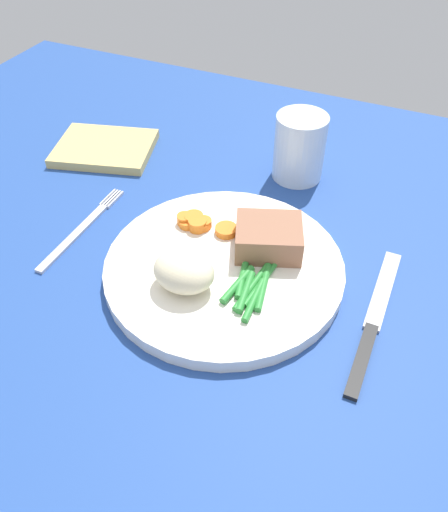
% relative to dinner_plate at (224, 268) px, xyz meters
% --- Properties ---
extents(dining_table, '(1.20, 0.90, 0.02)m').
position_rel_dinner_plate_xyz_m(dining_table, '(-0.02, 0.02, -0.02)').
color(dining_table, '#234793').
rests_on(dining_table, ground).
extents(dinner_plate, '(0.26, 0.26, 0.02)m').
position_rel_dinner_plate_xyz_m(dinner_plate, '(0.00, 0.00, 0.00)').
color(dinner_plate, white).
rests_on(dinner_plate, dining_table).
extents(meat_portion, '(0.09, 0.08, 0.03)m').
position_rel_dinner_plate_xyz_m(meat_portion, '(0.04, 0.04, 0.02)').
color(meat_portion, '#936047').
rests_on(meat_portion, dinner_plate).
extents(mashed_potatoes, '(0.06, 0.05, 0.04)m').
position_rel_dinner_plate_xyz_m(mashed_potatoes, '(-0.02, -0.05, 0.03)').
color(mashed_potatoes, beige).
rests_on(mashed_potatoes, dinner_plate).
extents(carrot_slices, '(0.07, 0.03, 0.01)m').
position_rel_dinner_plate_xyz_m(carrot_slices, '(-0.05, 0.04, 0.01)').
color(carrot_slices, orange).
rests_on(carrot_slices, dinner_plate).
extents(green_beans, '(0.04, 0.10, 0.01)m').
position_rel_dinner_plate_xyz_m(green_beans, '(0.04, -0.03, 0.01)').
color(green_beans, '#2D8C38').
rests_on(green_beans, dinner_plate).
extents(fork, '(0.01, 0.17, 0.00)m').
position_rel_dinner_plate_xyz_m(fork, '(-0.19, -0.00, -0.01)').
color(fork, silver).
rests_on(fork, dining_table).
extents(knife, '(0.02, 0.21, 0.01)m').
position_rel_dinner_plate_xyz_m(knife, '(0.17, -0.00, -0.01)').
color(knife, black).
rests_on(knife, dining_table).
extents(water_glass, '(0.07, 0.07, 0.09)m').
position_rel_dinner_plate_xyz_m(water_glass, '(0.01, 0.21, 0.03)').
color(water_glass, silver).
rests_on(water_glass, dining_table).
extents(napkin, '(0.16, 0.14, 0.01)m').
position_rel_dinner_plate_xyz_m(napkin, '(-0.26, 0.16, -0.00)').
color(napkin, '#DBBC6B').
rests_on(napkin, dining_table).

